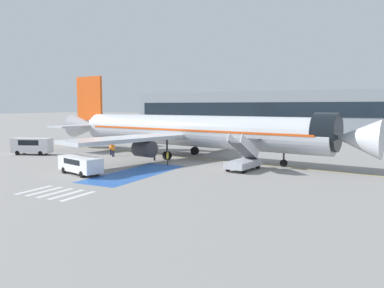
# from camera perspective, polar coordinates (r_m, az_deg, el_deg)

# --- Properties ---
(ground_plane) EXTENTS (600.00, 600.00, 0.00)m
(ground_plane) POSITION_cam_1_polar(r_m,az_deg,el_deg) (49.80, -1.93, -2.16)
(ground_plane) COLOR gray
(apron_leadline_yellow) EXTENTS (79.59, 11.71, 0.01)m
(apron_leadline_yellow) POSITION_cam_1_polar(r_m,az_deg,el_deg) (49.84, -0.01, -2.14)
(apron_leadline_yellow) COLOR gold
(apron_leadline_yellow) RESTS_ON ground_plane
(apron_stand_patch_blue) EXTENTS (4.76, 13.07, 0.01)m
(apron_stand_patch_blue) POSITION_cam_1_polar(r_m,az_deg,el_deg) (38.94, -8.60, -4.44)
(apron_stand_patch_blue) COLOR #2856A8
(apron_stand_patch_blue) RESTS_ON ground_plane
(apron_walkway_bar_0) EXTENTS (0.44, 3.60, 0.01)m
(apron_walkway_bar_0) POSITION_cam_1_polar(r_m,az_deg,el_deg) (33.65, -22.90, -6.45)
(apron_walkway_bar_0) COLOR silver
(apron_walkway_bar_0) RESTS_ON ground_plane
(apron_walkway_bar_1) EXTENTS (0.44, 3.60, 0.01)m
(apron_walkway_bar_1) POSITION_cam_1_polar(r_m,az_deg,el_deg) (32.76, -21.53, -6.72)
(apron_walkway_bar_1) COLOR silver
(apron_walkway_bar_1) RESTS_ON ground_plane
(apron_walkway_bar_2) EXTENTS (0.44, 3.60, 0.01)m
(apron_walkway_bar_2) POSITION_cam_1_polar(r_m,az_deg,el_deg) (31.89, -20.08, -7.00)
(apron_walkway_bar_2) COLOR silver
(apron_walkway_bar_2) RESTS_ON ground_plane
(apron_walkway_bar_3) EXTENTS (0.44, 3.60, 0.01)m
(apron_walkway_bar_3) POSITION_cam_1_polar(r_m,az_deg,el_deg) (31.04, -18.55, -7.30)
(apron_walkway_bar_3) COLOR silver
(apron_walkway_bar_3) RESTS_ON ground_plane
(apron_walkway_bar_4) EXTENTS (0.44, 3.60, 0.01)m
(apron_walkway_bar_4) POSITION_cam_1_polar(r_m,az_deg,el_deg) (30.21, -16.94, -7.60)
(apron_walkway_bar_4) COLOR silver
(apron_walkway_bar_4) RESTS_ON ground_plane
(airliner) EXTENTS (47.11, 33.19, 11.64)m
(airliner) POSITION_cam_1_polar(r_m,az_deg,el_deg) (49.82, -0.59, 2.05)
(airliner) COLOR #B7BCC4
(airliner) RESTS_ON ground_plane
(boarding_stairs_forward) EXTENTS (2.86, 5.45, 4.09)m
(boarding_stairs_forward) POSITION_cam_1_polar(r_m,az_deg,el_deg) (40.67, 7.85, -2.57)
(boarding_stairs_forward) COLOR #ADB2BA
(boarding_stairs_forward) RESTS_ON ground_plane
(fuel_tanker) EXTENTS (3.02, 10.89, 3.40)m
(fuel_tanker) POSITION_cam_1_polar(r_m,az_deg,el_deg) (69.85, 3.02, 1.53)
(fuel_tanker) COLOR #38383D
(fuel_tanker) RESTS_ON ground_plane
(service_van_0) EXTENTS (5.89, 3.40, 1.78)m
(service_van_0) POSITION_cam_1_polar(r_m,az_deg,el_deg) (39.49, -16.67, -2.88)
(service_van_0) COLOR silver
(service_van_0) RESTS_ON ground_plane
(service_van_1) EXTENTS (5.82, 3.56, 2.36)m
(service_van_1) POSITION_cam_1_polar(r_m,az_deg,el_deg) (57.80, -23.22, -0.12)
(service_van_1) COLOR silver
(service_van_1) RESTS_ON ground_plane
(ground_crew_0) EXTENTS (0.45, 0.27, 1.86)m
(ground_crew_0) POSITION_cam_1_polar(r_m,az_deg,el_deg) (53.96, -12.29, -0.52)
(ground_crew_0) COLOR #191E38
(ground_crew_0) RESTS_ON ground_plane
(ground_crew_1) EXTENTS (0.49, 0.39, 1.74)m
(ground_crew_1) POSITION_cam_1_polar(r_m,az_deg,el_deg) (47.61, -5.74, -1.34)
(ground_crew_1) COLOR black
(ground_crew_1) RESTS_ON ground_plane
(ground_crew_2) EXTENTS (0.41, 0.49, 1.59)m
(ground_crew_2) POSITION_cam_1_polar(r_m,az_deg,el_deg) (43.80, -3.75, -2.06)
(ground_crew_2) COLOR #2D2D33
(ground_crew_2) RESTS_ON ground_plane
(ground_crew_3) EXTENTS (0.49, 0.39, 1.84)m
(ground_crew_3) POSITION_cam_1_polar(r_m,az_deg,el_deg) (52.04, -11.93, -0.75)
(ground_crew_3) COLOR #191E38
(ground_crew_3) RESTS_ON ground_plane
(terminal_building) EXTENTS (89.07, 12.10, 10.96)m
(terminal_building) POSITION_cam_1_polar(r_m,az_deg,el_deg) (107.63, 13.98, 4.86)
(terminal_building) COLOR #89939E
(terminal_building) RESTS_ON ground_plane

